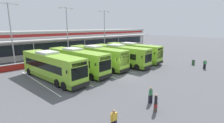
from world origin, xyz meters
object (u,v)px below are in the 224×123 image
lamp_post_east (104,29)px  pedestrian_with_handbag (156,102)px  coach_bus_left_centre (77,61)px  pedestrian_in_dark_coat (151,94)px  pedestrian_child (205,64)px  lamp_post_west (11,31)px  coach_bus_centre (97,57)px  lamp_post_centre (67,30)px  litter_bin (193,62)px  pedestrian_near_bin (114,120)px  coach_bus_leftmost (52,67)px  coach_bus_right_centre (119,55)px  coach_bus_rightmost (133,53)px

lamp_post_east → pedestrian_with_handbag: bearing=-123.2°
coach_bus_left_centre → pedestrian_in_dark_coat: bearing=-93.1°
pedestrian_child → lamp_post_east: 24.43m
pedestrian_child → lamp_post_west: lamp_post_west is taller
coach_bus_centre → lamp_post_west: bearing=133.9°
lamp_post_centre → litter_bin: 26.08m
coach_bus_centre → pedestrian_near_bin: coach_bus_centre is taller
coach_bus_left_centre → pedestrian_with_handbag: coach_bus_left_centre is taller
coach_bus_left_centre → pedestrian_near_bin: (-6.23, -14.52, -0.91)m
pedestrian_child → coach_bus_leftmost: bearing=149.4°
pedestrian_child → litter_bin: pedestrian_child is taller
coach_bus_centre → litter_bin: (14.25, -11.01, -1.32)m
coach_bus_leftmost → lamp_post_centre: lamp_post_centre is taller
coach_bus_centre → coach_bus_leftmost: bearing=-173.3°
coach_bus_left_centre → lamp_post_centre: bearing=67.4°
pedestrian_child → lamp_post_east: (-1.76, 23.75, 5.42)m
coach_bus_right_centre → coach_bus_rightmost: 4.43m
coach_bus_right_centre → litter_bin: size_ratio=13.26×
pedestrian_in_dark_coat → lamp_post_east: bearing=57.2°
coach_bus_leftmost → lamp_post_east: bearing=30.3°
pedestrian_with_handbag → pedestrian_in_dark_coat: 1.59m
pedestrian_with_handbag → pedestrian_near_bin: 4.45m
pedestrian_child → pedestrian_near_bin: 23.06m
coach_bus_rightmost → coach_bus_centre: bearing=174.1°
coach_bus_left_centre → coach_bus_rightmost: size_ratio=1.00×
lamp_post_west → pedestrian_with_handbag: bearing=-80.8°
coach_bus_centre → pedestrian_child: (12.49, -13.48, -0.91)m
pedestrian_with_handbag → pedestrian_in_dark_coat: same height
pedestrian_with_handbag → pedestrian_child: bearing=6.0°
lamp_post_west → coach_bus_rightmost: bearing=-31.5°
coach_bus_rightmost → pedestrian_with_handbag: bearing=-135.3°
pedestrian_in_dark_coat → pedestrian_near_bin: (-5.47, -0.65, 0.00)m
coach_bus_left_centre → pedestrian_child: size_ratio=7.61×
coach_bus_centre → pedestrian_in_dark_coat: (-5.05, -14.25, -0.91)m
coach_bus_rightmost → pedestrian_child: size_ratio=7.61×
coach_bus_leftmost → lamp_post_west: lamp_post_west is taller
lamp_post_centre → lamp_post_west: bearing=176.4°
coach_bus_left_centre → pedestrian_child: (16.79, -13.10, -0.91)m
coach_bus_left_centre → pedestrian_with_handbag: (-1.80, -15.07, -0.93)m
coach_bus_centre → pedestrian_near_bin: size_ratio=7.61×
pedestrian_child → coach_bus_right_centre: bearing=124.3°
coach_bus_centre → coach_bus_right_centre: 4.43m
lamp_post_centre → coach_bus_rightmost: bearing=-52.0°
coach_bus_leftmost → coach_bus_left_centre: same height
coach_bus_leftmost → pedestrian_with_handbag: coach_bus_leftmost is taller
coach_bus_left_centre → coach_bus_centre: 4.32m
coach_bus_right_centre → pedestrian_with_handbag: bearing=-126.2°
lamp_post_centre → pedestrian_with_handbag: bearing=-103.6°
coach_bus_rightmost → pedestrian_near_bin: bearing=-143.8°
coach_bus_centre → litter_bin: 18.06m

